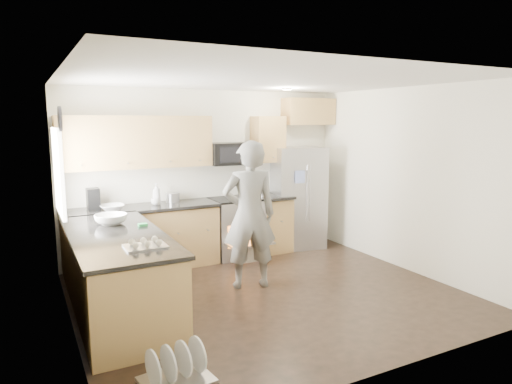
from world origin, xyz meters
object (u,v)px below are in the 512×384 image
person (249,215)px  refrigerator (297,197)px  dish_rack (176,372)px  stove_range (236,214)px

person → refrigerator: bearing=-125.4°
person → dish_rack: size_ratio=3.13×
dish_rack → person: bearing=48.0°
dish_rack → refrigerator: bearing=44.3°
stove_range → dish_rack: (-1.95, -3.02, -0.59)m
person → dish_rack: (-1.53, -1.70, -0.85)m
refrigerator → person: bearing=-129.9°
stove_range → refrigerator: (1.15, 0.01, 0.17)m
stove_range → refrigerator: bearing=0.4°
refrigerator → dish_rack: refrigerator is taller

